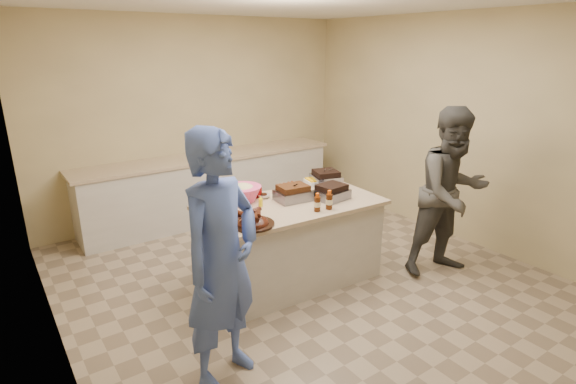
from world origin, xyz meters
TOP-DOWN VIEW (x-y plane):
  - room at (0.00, 0.00)m, footprint 4.50×5.00m
  - back_counter at (0.00, 2.20)m, footprint 3.60×0.64m
  - island at (-0.12, 0.11)m, footprint 1.82×1.02m
  - rib_platter at (-0.71, -0.17)m, footprint 0.49×0.49m
  - pulled_pork_tray at (-0.05, 0.16)m, footprint 0.36×0.28m
  - brisket_tray at (0.29, -0.03)m, footprint 0.34×0.30m
  - roasting_pan at (0.53, 0.36)m, footprint 0.36×0.36m
  - coleslaw_bowl at (-0.48, 0.43)m, footprint 0.39×0.39m
  - sausage_plate at (0.08, 0.40)m, footprint 0.30×0.30m
  - mac_cheese_dish at (0.49, 0.45)m, footprint 0.30×0.24m
  - bbq_bottle_a at (-0.05, -0.22)m, footprint 0.06×0.06m
  - bbq_bottle_b at (0.08, -0.24)m, footprint 0.06×0.06m
  - mustard_bottle at (-0.41, 0.19)m, footprint 0.04×0.04m
  - sauce_bowl at (-0.25, 0.39)m, footprint 0.13×0.04m
  - plate_stack_large at (-0.91, 0.28)m, footprint 0.27×0.27m
  - plate_stack_small at (-0.91, 0.17)m, footprint 0.21×0.21m
  - plastic_cup at (-0.85, 0.50)m, footprint 0.09×0.09m
  - basket_stack at (-0.36, 0.49)m, footprint 0.22×0.18m
  - guest_blue at (-1.31, -0.77)m, footprint 1.33×1.96m
  - guest_gray at (1.36, -0.66)m, footprint 1.26×1.92m

SIDE VIEW (x-z plane):
  - room at x=0.00m, z-range -1.35..1.35m
  - island at x=-0.12m, z-range -0.42..0.42m
  - guest_blue at x=-1.31m, z-range -0.22..0.22m
  - guest_gray at x=1.36m, z-range -0.33..0.33m
  - back_counter at x=0.00m, z-range 0.00..0.90m
  - rib_platter at x=-0.71m, z-range 0.77..0.92m
  - pulled_pork_tray at x=-0.05m, z-range 0.80..0.90m
  - brisket_tray at x=0.29m, z-range 0.80..0.89m
  - roasting_pan at x=0.53m, z-range 0.79..0.90m
  - coleslaw_bowl at x=-0.48m, z-range 0.72..0.98m
  - sausage_plate at x=0.08m, z-range 0.82..0.87m
  - mac_cheese_dish at x=0.49m, z-range 0.81..0.88m
  - bbq_bottle_a at x=-0.05m, z-range 0.76..0.93m
  - bbq_bottle_b at x=0.08m, z-range 0.75..0.94m
  - mustard_bottle at x=-0.41m, z-range 0.79..0.90m
  - sauce_bowl at x=-0.25m, z-range 0.78..0.91m
  - plate_stack_large at x=-0.91m, z-range 0.83..0.86m
  - plate_stack_small at x=-0.91m, z-range 0.83..0.86m
  - plastic_cup at x=-0.85m, z-range 0.80..0.89m
  - basket_stack at x=-0.36m, z-range 0.80..0.90m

